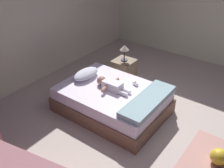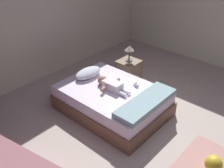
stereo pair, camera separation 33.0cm
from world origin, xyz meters
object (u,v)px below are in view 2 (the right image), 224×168
at_px(baby_bottle, 136,85).
at_px(bed, 112,100).
at_px(baby, 110,85).
at_px(nightstand, 129,71).
at_px(lamp, 129,49).
at_px(toy_ball, 214,164).
at_px(pillow, 88,73).
at_px(toothbrush, 116,82).

bearing_deg(baby_bottle, bed, 144.16).
bearing_deg(baby, nightstand, 22.18).
height_order(lamp, toy_ball, lamp).
distance_m(toy_ball, baby_bottle, 1.73).
relative_size(pillow, baby_bottle, 4.94).
bearing_deg(pillow, lamp, -8.41).
bearing_deg(nightstand, baby_bottle, -134.46).
xyz_separation_m(pillow, nightstand, (1.01, -0.15, -0.31)).
bearing_deg(lamp, nightstand, -90.00).
height_order(pillow, toothbrush, pillow).
distance_m(toothbrush, lamp, 0.93).
bearing_deg(baby, baby_bottle, -40.01).
height_order(toothbrush, nightstand, toothbrush).
bearing_deg(lamp, bed, -156.09).
bearing_deg(lamp, toothbrush, -156.87).
height_order(pillow, baby_bottle, pillow).
xyz_separation_m(bed, baby_bottle, (0.34, -0.25, 0.27)).
height_order(bed, baby_bottle, baby_bottle).
bearing_deg(toothbrush, baby, -161.55).
height_order(lamp, baby_bottle, lamp).
height_order(baby, toy_ball, baby).
relative_size(lamp, baby_bottle, 3.03).
relative_size(toothbrush, lamp, 0.45).
distance_m(bed, nightstand, 1.14).
distance_m(bed, pillow, 0.68).
xyz_separation_m(toothbrush, toy_ball, (-0.32, -1.99, -0.34)).
bearing_deg(nightstand, toy_ball, -115.94).
bearing_deg(baby_bottle, lamp, 45.54).
height_order(pillow, baby, baby).
bearing_deg(toothbrush, nightstand, 23.13).
bearing_deg(bed, toothbrush, 26.80).
bearing_deg(baby_bottle, toothbrush, 109.45).
height_order(toy_ball, baby_bottle, baby_bottle).
bearing_deg(lamp, baby_bottle, -134.46).
bearing_deg(toothbrush, bed, -153.20).
relative_size(lamp, toy_ball, 1.46).
relative_size(bed, baby, 2.78).
distance_m(lamp, toy_ball, 2.67).
distance_m(bed, baby, 0.31).
relative_size(bed, toy_ball, 7.79).
bearing_deg(nightstand, toothbrush, -156.87).
height_order(toothbrush, lamp, lamp).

